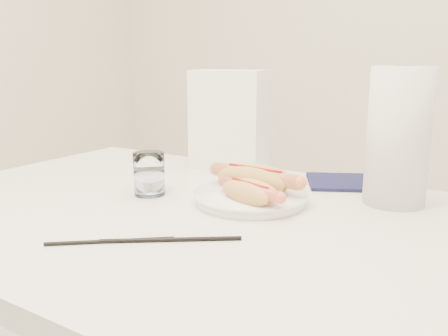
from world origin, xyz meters
The scene contains 10 objects.
table centered at (0.00, 0.00, 0.69)m, with size 1.20×0.80×0.75m.
plate centered at (0.09, 0.10, 0.76)m, with size 0.22×0.22×0.02m, color white.
hotdog_left centered at (0.09, 0.12, 0.79)m, with size 0.20×0.09×0.05m.
hotdog_right centered at (0.11, 0.05, 0.79)m, with size 0.15×0.09×0.04m.
water_glass centered at (-0.12, 0.04, 0.80)m, with size 0.07×0.07×0.09m, color white.
chopstick_near centered at (0.00, -0.20, 0.75)m, with size 0.01×0.01×0.20m, color black.
chopstick_far centered at (0.08, -0.15, 0.75)m, with size 0.01×0.01×0.22m, color black.
napkin_box centered at (-0.11, 0.35, 0.88)m, with size 0.19×0.11×0.26m, color white.
navy_napkin centered at (0.19, 0.35, 0.75)m, with size 0.15×0.15×0.01m, color #111336.
paper_towel_roll centered at (0.33, 0.25, 0.89)m, with size 0.12×0.12×0.27m, color silver.
Camera 1 is at (0.52, -0.69, 1.03)m, focal length 37.46 mm.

